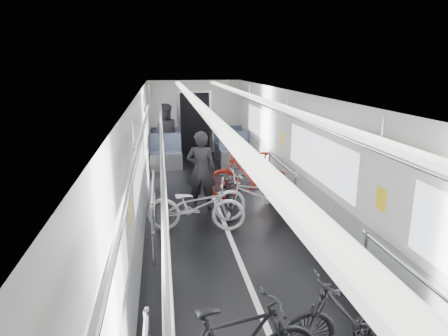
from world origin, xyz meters
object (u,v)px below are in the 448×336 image
(bike_right_mid, at_px, (260,194))
(person_seated, at_px, (165,134))
(bike_right_far, at_px, (250,176))
(person_standing, at_px, (201,171))
(bike_aisle, at_px, (229,189))
(bike_left_far, at_px, (196,206))
(bike_right_near, at_px, (353,314))

(bike_right_mid, bearing_deg, person_seated, -168.44)
(bike_right_far, xyz_separation_m, person_standing, (-1.10, -0.32, 0.26))
(bike_right_far, distance_m, person_seated, 4.05)
(bike_right_far, distance_m, bike_aisle, 0.69)
(bike_left_far, xyz_separation_m, bike_right_far, (1.31, 1.41, 0.09))
(bike_left_far, relative_size, person_standing, 1.08)
(bike_right_far, bearing_deg, person_seated, -139.93)
(person_standing, bearing_deg, person_seated, -68.05)
(bike_aisle, bearing_deg, bike_left_far, -121.10)
(bike_right_mid, relative_size, bike_aisle, 1.12)
(bike_right_near, relative_size, bike_aisle, 0.99)
(bike_left_far, height_order, person_standing, person_standing)
(bike_right_near, relative_size, bike_right_far, 0.88)
(bike_right_far, height_order, person_standing, person_standing)
(bike_left_far, distance_m, bike_right_far, 1.93)
(bike_left_far, relative_size, bike_right_far, 0.96)
(bike_aisle, bearing_deg, person_seated, 113.75)
(bike_right_mid, bearing_deg, bike_right_far, 169.00)
(bike_left_far, bearing_deg, bike_right_far, -32.14)
(bike_right_mid, distance_m, bike_aisle, 0.78)
(bike_right_near, xyz_separation_m, bike_right_mid, (-0.00, 3.85, -0.00))
(person_standing, relative_size, person_seated, 0.90)
(person_seated, bearing_deg, bike_right_mid, 113.17)
(bike_aisle, bearing_deg, bike_right_near, -76.84)
(bike_left_far, xyz_separation_m, bike_aisle, (0.77, 0.99, -0.03))
(bike_right_far, bearing_deg, bike_left_far, -28.75)
(bike_right_mid, xyz_separation_m, person_standing, (-1.06, 0.70, 0.33))
(bike_left_far, height_order, person_seated, person_seated)
(bike_right_near, xyz_separation_m, bike_aisle, (-0.50, 4.45, -0.06))
(person_standing, height_order, person_seated, person_seated)
(bike_right_near, height_order, bike_aisle, bike_right_near)
(bike_aisle, bearing_deg, bike_right_mid, -43.38)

